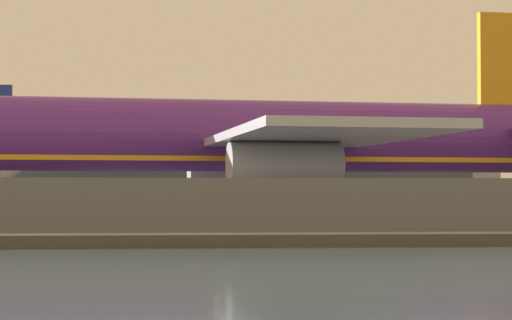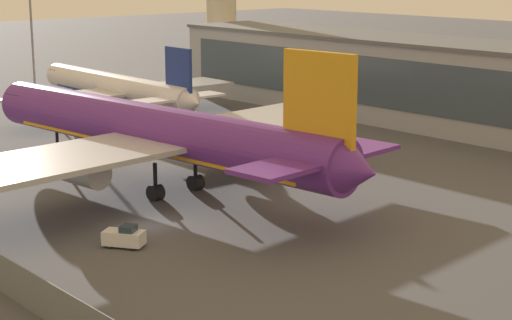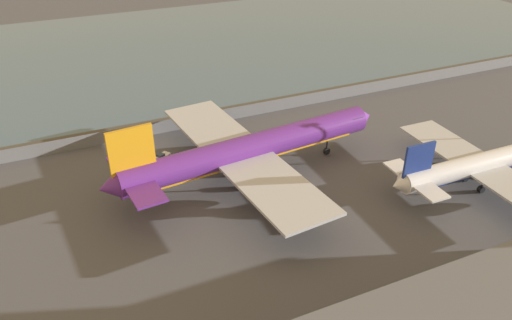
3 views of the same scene
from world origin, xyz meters
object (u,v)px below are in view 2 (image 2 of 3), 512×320
(cargo_jet_purple, at_px, (158,132))
(ops_van, at_px, (76,99))
(baggage_tug, at_px, (124,237))
(apron_light_mast_apron_east, at_px, (32,35))
(passenger_jet_white, at_px, (118,88))

(cargo_jet_purple, bearing_deg, ops_van, 159.35)
(cargo_jet_purple, height_order, ops_van, cargo_jet_purple)
(baggage_tug, bearing_deg, cargo_jet_purple, 136.19)
(ops_van, height_order, apron_light_mast_apron_east, apron_light_mast_apron_east)
(cargo_jet_purple, xyz_separation_m, baggage_tug, (12.53, -12.02, -4.98))
(passenger_jet_white, relative_size, apron_light_mast_apron_east, 2.17)
(passenger_jet_white, xyz_separation_m, apron_light_mast_apron_east, (-22.62, -1.60, 6.24))
(passenger_jet_white, height_order, baggage_tug, passenger_jet_white)
(baggage_tug, distance_m, apron_light_mast_apron_east, 78.15)
(cargo_jet_purple, xyz_separation_m, apron_light_mast_apron_east, (-59.40, 16.91, 4.78))
(baggage_tug, distance_m, ops_van, 68.37)
(cargo_jet_purple, xyz_separation_m, ops_van, (-48.71, 18.36, -4.51))
(passenger_jet_white, bearing_deg, ops_van, -179.29)
(baggage_tug, bearing_deg, ops_van, 153.61)
(cargo_jet_purple, relative_size, baggage_tug, 15.12)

